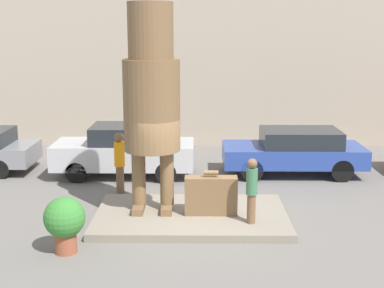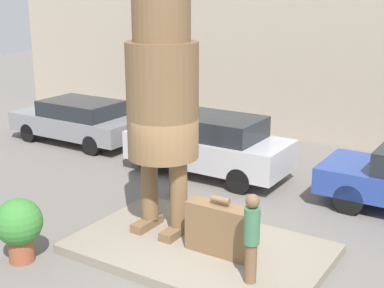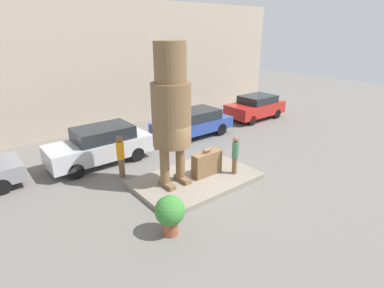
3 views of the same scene
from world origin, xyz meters
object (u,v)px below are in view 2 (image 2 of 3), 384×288
Objects in this scene: parked_car_silver at (210,144)px; statue_figure at (162,84)px; tourist at (252,235)px; planter_pot at (19,225)px; worker_hivis at (174,158)px; giant_suitcase at (220,229)px; parked_car_grey at (78,120)px.

statue_figure is at bearing 107.24° from parked_car_silver.
statue_figure is 3.30m from tourist.
worker_hivis is at bearing 82.37° from planter_pot.
tourist is 1.27× the size of planter_pot.
statue_figure is 4.59m from parked_car_silver.
worker_hivis is (0.07, -1.82, 0.11)m from parked_car_silver.
parked_car_grey is at bearing 150.05° from giant_suitcase.
statue_figure reaches higher than parked_car_silver.
statue_figure is 3.27× the size of tourist.
statue_figure is 2.86× the size of worker_hivis.
statue_figure is 4.16× the size of planter_pot.
statue_figure is 3.14m from worker_hivis.
worker_hivis is (5.33, -2.29, 0.22)m from parked_car_grey.
parked_car_silver is 6.04m from planter_pot.
worker_hivis is (-1.11, 1.97, -2.18)m from statue_figure.
statue_figure reaches higher than parked_car_grey.
worker_hivis is at bearing 140.51° from tourist.
parked_car_silver is at bearing 85.29° from planter_pot.
planter_pot is (4.77, -6.48, -0.04)m from parked_car_grey.
planter_pot is at bearing -127.09° from statue_figure.
parked_car_grey is at bearing 156.77° from worker_hivis.
giant_suitcase is at bearing 122.70° from parked_car_silver.
statue_figure is at bearing 169.00° from giant_suitcase.
parked_car_grey is 2.53× the size of worker_hivis.
parked_car_silver is (-2.62, 4.08, 0.21)m from giant_suitcase.
statue_figure is at bearing 159.33° from tourist.
parked_car_grey is at bearing 149.66° from tourist.
giant_suitcase is 0.72× the size of worker_hivis.
tourist reaches higher than giant_suitcase.
tourist is 5.88m from parked_car_silver.
parked_car_silver is at bearing 122.70° from giant_suitcase.
statue_figure is at bearing -60.59° from worker_hivis.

